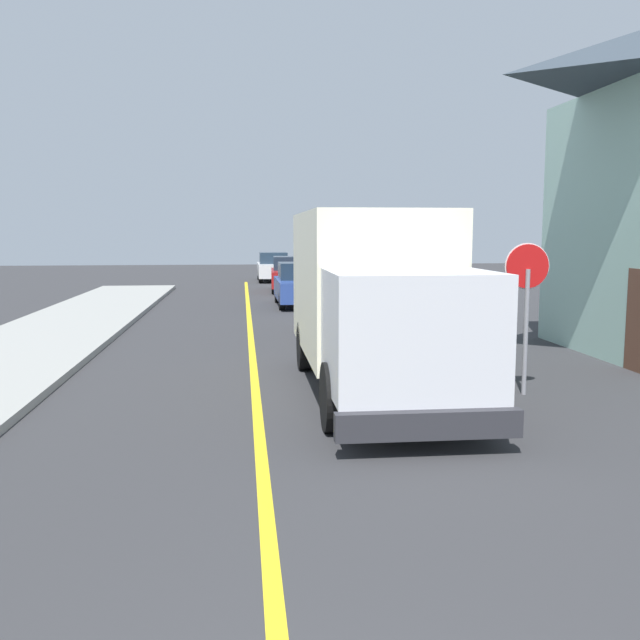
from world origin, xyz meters
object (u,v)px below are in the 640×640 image
parked_car_mid (300,285)px  box_truck (374,292)px  parked_car_furthest (273,268)px  stop_sign (527,289)px  parked_car_far (290,275)px  parked_car_near (341,305)px

parked_car_mid → box_truck: bearing=-89.6°
parked_car_furthest → stop_sign: stop_sign is taller
parked_car_furthest → stop_sign: size_ratio=1.66×
parked_car_far → parked_car_furthest: same height
parked_car_near → parked_car_furthest: 21.34m
parked_car_furthest → parked_car_near: bearing=-87.4°
parked_car_furthest → stop_sign: (3.08, -29.06, 1.06)m
parked_car_furthest → stop_sign: 29.24m
parked_car_near → parked_car_far: 14.30m
parked_car_near → stop_sign: (2.13, -7.74, 1.06)m
parked_car_near → stop_sign: size_ratio=1.69×
parked_car_near → parked_car_furthest: bearing=92.6°
parked_car_near → parked_car_furthest: same height
parked_car_far → stop_sign: stop_sign is taller
box_truck → parked_car_furthest: 28.44m
parked_car_mid → parked_car_furthest: size_ratio=1.00×
parked_car_mid → stop_sign: size_ratio=1.66×
parked_car_near → parked_car_mid: bearing=94.2°
parked_car_mid → parked_car_furthest: same height
box_truck → parked_car_mid: size_ratio=1.63×
box_truck → stop_sign: size_ratio=2.71×
stop_sign → parked_car_near: bearing=105.4°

